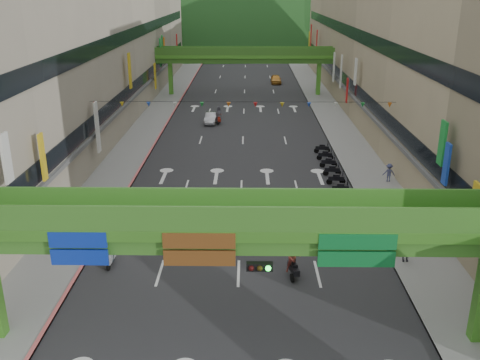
{
  "coord_description": "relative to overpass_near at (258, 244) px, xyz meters",
  "views": [
    {
      "loc": [
        0.46,
        -14.79,
        15.42
      ],
      "look_at": [
        0.0,
        18.0,
        3.5
      ],
      "focal_mm": 40.0,
      "sensor_mm": 36.0,
      "label": 1
    }
  ],
  "objects": [
    {
      "name": "car_yellow",
      "position": [
        4.3,
        70.03,
        -4.5
      ],
      "size": [
        1.72,
        4.18,
        1.42
      ],
      "primitive_type": "imported",
      "rotation": [
        0.0,
        0.0,
        0.01
      ],
      "color": "gold",
      "rests_on": "ground"
    },
    {
      "name": "building_row_left",
      "position": [
        -19.86,
        44.62,
        4.25
      ],
      "size": [
        12.8,
        95.0,
        19.0
      ],
      "color": "#9E937F",
      "rests_on": "ground"
    },
    {
      "name": "bunting_string",
      "position": [
        -0.93,
        24.62,
        0.75
      ],
      "size": [
        26.0,
        0.36,
        0.47
      ],
      "color": "black",
      "rests_on": "ground"
    },
    {
      "name": "pedestrian_red",
      "position": [
        11.27,
        9.49,
        -4.36
      ],
      "size": [
        1.04,
        0.99,
        1.69
      ],
      "primitive_type": "imported",
      "rotation": [
        0.0,
        0.0,
        0.6
      ],
      "color": "maroon",
      "rests_on": "ground"
    },
    {
      "name": "parked_scooter_row",
      "position": [
        6.87,
        24.62,
        -4.68
      ],
      "size": [
        1.6,
        11.58,
        1.08
      ],
      "color": "black",
      "rests_on": "ground"
    },
    {
      "name": "sidewalk_left",
      "position": [
        -11.93,
        44.62,
        -5.13
      ],
      "size": [
        4.0,
        140.0,
        0.15
      ],
      "primitive_type": "cube",
      "color": "gray",
      "rests_on": "ground"
    },
    {
      "name": "scooter_rider_far",
      "position": [
        -3.87,
        41.8,
        -4.13
      ],
      "size": [
        0.94,
        1.6,
        2.11
      ],
      "color": "maroon",
      "rests_on": "ground"
    },
    {
      "name": "scooter_rider_left",
      "position": [
        -8.43,
        7.42,
        -4.09
      ],
      "size": [
        1.1,
        1.6,
        2.2
      ],
      "color": "#97989F",
      "rests_on": "ground"
    },
    {
      "name": "overpass_near",
      "position": [
        0.0,
        0.0,
        0.0
      ],
      "size": [
        28.0,
        12.27,
        7.1
      ],
      "color": "#4C9E2D",
      "rests_on": "ground"
    },
    {
      "name": "hill_right",
      "position": [
        24.07,
        174.62,
        -5.21
      ],
      "size": [
        208.0,
        176.0,
        128.0
      ],
      "primitive_type": "ellipsoid",
      "color": "#1C4419",
      "rests_on": "ground"
    },
    {
      "name": "scooter_rider_mid",
      "position": [
        2.16,
        6.28,
        -4.09
      ],
      "size": [
        1.0,
        1.58,
        2.15
      ],
      "color": "black",
      "rests_on": "ground"
    },
    {
      "name": "curb_right",
      "position": [
        8.17,
        44.62,
        -5.12
      ],
      "size": [
        0.2,
        140.0,
        0.18
      ],
      "primitive_type": "cube",
      "color": "gray",
      "rests_on": "ground"
    },
    {
      "name": "pedestrian_blue",
      "position": [
        11.27,
        21.7,
        -4.44
      ],
      "size": [
        0.75,
        0.51,
        1.54
      ],
      "primitive_type": "imported",
      "rotation": [
        0.0,
        0.0,
        3.07
      ],
      "color": "#383C61",
      "rests_on": "ground"
    },
    {
      "name": "road_slab",
      "position": [
        -0.93,
        44.62,
        -5.2
      ],
      "size": [
        18.0,
        140.0,
        0.02
      ],
      "primitive_type": "cube",
      "color": "#28282B",
      "rests_on": "ground"
    },
    {
      "name": "curb_left",
      "position": [
        -10.03,
        44.62,
        -5.12
      ],
      "size": [
        0.2,
        140.0,
        0.18
      ],
      "primitive_type": "cube",
      "color": "#CC5959",
      "rests_on": "ground"
    },
    {
      "name": "scooter_rider_near",
      "position": [
        -4.37,
        10.91,
        -4.24
      ],
      "size": [
        0.67,
        1.6,
        2.07
      ],
      "color": "black",
      "rests_on": "ground"
    },
    {
      "name": "sidewalk_right",
      "position": [
        10.07,
        44.62,
        -5.13
      ],
      "size": [
        4.0,
        140.0,
        0.15
      ],
      "primitive_type": "cube",
      "color": "gray",
      "rests_on": "ground"
    },
    {
      "name": "pedestrian_dark",
      "position": [
        8.87,
        8.0,
        -4.44
      ],
      "size": [
        0.92,
        0.42,
        1.53
      ],
      "primitive_type": "imported",
      "rotation": [
        0.0,
        0.0,
        -0.05
      ],
      "color": "black",
      "rests_on": "ground"
    },
    {
      "name": "car_silver",
      "position": [
        -4.79,
        42.13,
        -4.58
      ],
      "size": [
        1.56,
        3.86,
        1.25
      ],
      "primitive_type": "imported",
      "rotation": [
        0.0,
        0.0,
        -0.06
      ],
      "color": "#AEAFB6",
      "rests_on": "ground"
    },
    {
      "name": "hill_left",
      "position": [
        -15.93,
        154.62,
        -5.21
      ],
      "size": [
        168.0,
        140.0,
        112.0
      ],
      "primitive_type": "ellipsoid",
      "color": "#1C4419",
      "rests_on": "ground"
    },
    {
      "name": "building_row_right",
      "position": [
        18.0,
        44.62,
        4.25
      ],
      "size": [
        12.8,
        95.0,
        19.0
      ],
      "color": "gray",
      "rests_on": "ground"
    },
    {
      "name": "overpass_far",
      "position": [
        -0.93,
        59.62,
        0.2
      ],
      "size": [
        28.0,
        2.2,
        7.1
      ],
      "color": "#4C9E2D",
      "rests_on": "ground"
    }
  ]
}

